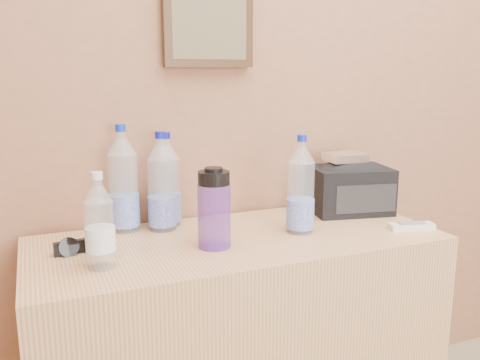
% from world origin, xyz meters
% --- Properties ---
extents(picture_frame, '(0.30, 0.03, 0.25)m').
position_xyz_m(picture_frame, '(-0.41, 1.98, 1.40)').
color(picture_frame, '#382311').
rests_on(picture_frame, room_shell).
extents(dresser, '(1.23, 0.51, 0.77)m').
position_xyz_m(dresser, '(-0.41, 1.72, 0.38)').
color(dresser, '#AD7B54').
rests_on(dresser, ground).
extents(pet_large_a, '(0.08, 0.08, 0.31)m').
position_xyz_m(pet_large_a, '(-0.60, 1.89, 0.91)').
color(pet_large_a, silver).
rests_on(pet_large_a, dresser).
extents(pet_large_b, '(0.09, 0.09, 0.34)m').
position_xyz_m(pet_large_b, '(-0.71, 1.93, 0.92)').
color(pet_large_b, silver).
rests_on(pet_large_b, dresser).
extents(pet_large_c, '(0.08, 0.08, 0.30)m').
position_xyz_m(pet_large_c, '(-0.57, 1.93, 0.90)').
color(pet_large_c, white).
rests_on(pet_large_c, dresser).
extents(pet_large_d, '(0.08, 0.08, 0.31)m').
position_xyz_m(pet_large_d, '(-0.21, 1.70, 0.90)').
color(pet_large_d, white).
rests_on(pet_large_d, dresser).
extents(pet_small, '(0.07, 0.07, 0.25)m').
position_xyz_m(pet_small, '(-0.82, 1.63, 0.88)').
color(pet_small, white).
rests_on(pet_small, dresser).
extents(nalgene_bottle, '(0.09, 0.09, 0.23)m').
position_xyz_m(nalgene_bottle, '(-0.50, 1.67, 0.88)').
color(nalgene_bottle, '#602FB2').
rests_on(nalgene_bottle, dresser).
extents(sunglasses, '(0.15, 0.07, 0.04)m').
position_xyz_m(sunglasses, '(-0.86, 1.77, 0.79)').
color(sunglasses, black).
rests_on(sunglasses, dresser).
extents(ac_remote, '(0.15, 0.08, 0.02)m').
position_xyz_m(ac_remote, '(0.13, 1.59, 0.78)').
color(ac_remote, white).
rests_on(ac_remote, dresser).
extents(toiletry_bag, '(0.30, 0.24, 0.18)m').
position_xyz_m(toiletry_bag, '(0.07, 1.84, 0.86)').
color(toiletry_bag, black).
rests_on(toiletry_bag, dresser).
extents(foil_packet, '(0.14, 0.12, 0.03)m').
position_xyz_m(foil_packet, '(0.05, 1.86, 0.97)').
color(foil_packet, silver).
rests_on(foil_packet, toiletry_bag).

